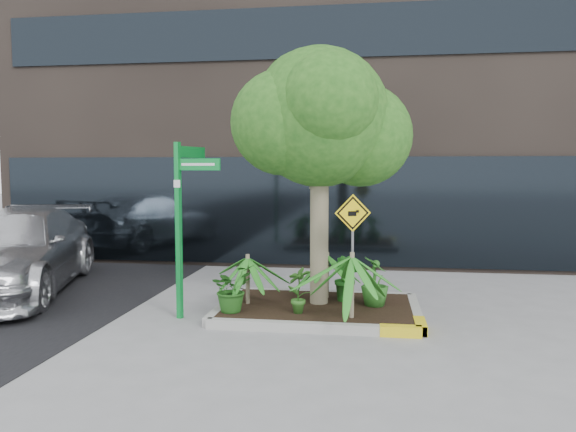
# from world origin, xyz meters

# --- Properties ---
(ground) EXTENTS (80.00, 80.00, 0.00)m
(ground) POSITION_xyz_m (0.00, 0.00, 0.00)
(ground) COLOR gray
(ground) RESTS_ON ground
(planter) EXTENTS (3.35, 2.36, 0.15)m
(planter) POSITION_xyz_m (0.23, 0.27, 0.10)
(planter) COLOR #9E9E99
(planter) RESTS_ON ground
(tree) EXTENTS (2.98, 2.64, 4.47)m
(tree) POSITION_xyz_m (0.19, 0.47, 3.27)
(tree) COLOR gray
(tree) RESTS_ON ground
(palm_front) EXTENTS (1.13, 1.13, 1.26)m
(palm_front) POSITION_xyz_m (0.78, -0.42, 1.09)
(palm_front) COLOR gray
(palm_front) RESTS_ON ground
(palm_left) EXTENTS (0.94, 0.94, 1.05)m
(palm_left) POSITION_xyz_m (-0.99, 0.23, 0.93)
(palm_left) COLOR gray
(palm_left) RESTS_ON ground
(palm_back) EXTENTS (0.91, 0.91, 1.01)m
(palm_back) POSITION_xyz_m (0.30, 0.86, 0.90)
(palm_back) COLOR gray
(palm_back) RESTS_ON ground
(parked_car) EXTENTS (3.72, 5.97, 1.61)m
(parked_car) POSITION_xyz_m (-5.85, 1.06, 0.81)
(parked_car) COLOR silver
(parked_car) RESTS_ON ground
(shrub_a) EXTENTS (0.94, 0.94, 0.75)m
(shrub_a) POSITION_xyz_m (-1.13, -0.33, 0.52)
(shrub_a) COLOR #1D4F16
(shrub_a) RESTS_ON planter
(shrub_b) EXTENTS (0.55, 0.55, 0.81)m
(shrub_b) POSITION_xyz_m (1.13, 0.39, 0.56)
(shrub_b) COLOR #26621D
(shrub_b) RESTS_ON planter
(shrub_c) EXTENTS (0.56, 0.56, 0.75)m
(shrub_c) POSITION_xyz_m (-0.06, -0.27, 0.53)
(shrub_c) COLOR #2E671F
(shrub_c) RESTS_ON planter
(shrub_d) EXTENTS (0.64, 0.64, 0.82)m
(shrub_d) POSITION_xyz_m (0.66, 0.61, 0.56)
(shrub_d) COLOR #1F631C
(shrub_d) RESTS_ON planter
(street_sign_post) EXTENTS (0.82, 0.98, 2.84)m
(street_sign_post) POSITION_xyz_m (-1.93, -0.26, 1.76)
(street_sign_post) COLOR #0C8832
(street_sign_post) RESTS_ON ground
(cattle_sign) EXTENTS (0.55, 0.21, 1.88)m
(cattle_sign) POSITION_xyz_m (0.78, -0.25, 1.42)
(cattle_sign) COLOR slate
(cattle_sign) RESTS_ON ground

